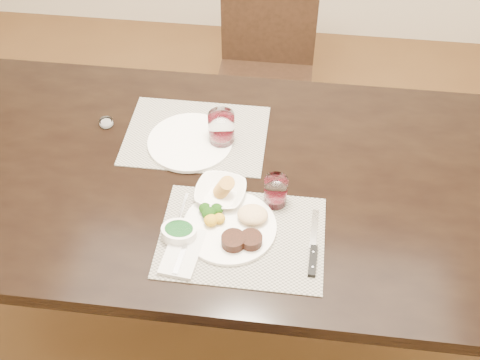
# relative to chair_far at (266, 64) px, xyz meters

# --- Properties ---
(ground_plane) EXTENTS (4.50, 4.50, 0.00)m
(ground_plane) POSITION_rel_chair_far_xyz_m (0.00, -0.93, -0.50)
(ground_plane) COLOR #492E17
(ground_plane) RESTS_ON ground
(dining_table) EXTENTS (2.00, 1.00, 0.75)m
(dining_table) POSITION_rel_chair_far_xyz_m (0.00, -0.93, 0.16)
(dining_table) COLOR black
(dining_table) RESTS_ON ground
(chair_far) EXTENTS (0.42, 0.42, 0.90)m
(chair_far) POSITION_rel_chair_far_xyz_m (0.00, 0.00, 0.00)
(chair_far) COLOR black
(chair_far) RESTS_ON ground
(placemat_near) EXTENTS (0.46, 0.34, 0.00)m
(placemat_near) POSITION_rel_chair_far_xyz_m (0.03, -1.17, 0.25)
(placemat_near) COLOR gray
(placemat_near) RESTS_ON dining_table
(placemat_far) EXTENTS (0.46, 0.34, 0.00)m
(placemat_far) POSITION_rel_chair_far_xyz_m (-0.17, -0.77, 0.25)
(placemat_far) COLOR gray
(placemat_far) RESTS_ON dining_table
(dinner_plate) EXTENTS (0.27, 0.27, 0.05)m
(dinner_plate) POSITION_rel_chair_far_xyz_m (0.01, -1.15, 0.27)
(dinner_plate) COLOR white
(dinner_plate) RESTS_ON placemat_near
(napkin_fork) EXTENTS (0.11, 0.17, 0.02)m
(napkin_fork) POSITION_rel_chair_far_xyz_m (-0.12, -1.25, 0.26)
(napkin_fork) COLOR silver
(napkin_fork) RESTS_ON placemat_near
(steak_knife) EXTENTS (0.02, 0.24, 0.01)m
(steak_knife) POSITION_rel_chair_far_xyz_m (0.23, -1.21, 0.26)
(steak_knife) COLOR silver
(steak_knife) RESTS_ON placemat_near
(cracker_bowl) EXTENTS (0.16, 0.16, 0.07)m
(cracker_bowl) POSITION_rel_chair_far_xyz_m (-0.05, -1.03, 0.27)
(cracker_bowl) COLOR white
(cracker_bowl) RESTS_ON placemat_near
(sauce_ramekin) EXTENTS (0.10, 0.15, 0.08)m
(sauce_ramekin) POSITION_rel_chair_far_xyz_m (-0.14, -1.20, 0.27)
(sauce_ramekin) COLOR white
(sauce_ramekin) RESTS_ON placemat_near
(wine_glass_near) EXTENTS (0.07, 0.07, 0.09)m
(wine_glass_near) POSITION_rel_chair_far_xyz_m (0.12, -1.03, 0.29)
(wine_glass_near) COLOR silver
(wine_glass_near) RESTS_ON placemat_near
(far_plate) EXTENTS (0.28, 0.28, 0.01)m
(far_plate) POSITION_rel_chair_far_xyz_m (-0.18, -0.81, 0.26)
(far_plate) COLOR white
(far_plate) RESTS_ON placemat_far
(wine_glass_far) EXTENTS (0.08, 0.08, 0.12)m
(wine_glass_far) POSITION_rel_chair_far_xyz_m (-0.08, -0.80, 0.30)
(wine_glass_far) COLOR silver
(wine_glass_far) RESTS_ON placemat_far
(salt_cellar) EXTENTS (0.05, 0.05, 0.02)m
(salt_cellar) POSITION_rel_chair_far_xyz_m (-0.47, -0.75, 0.26)
(salt_cellar) COLOR silver
(salt_cellar) RESTS_ON dining_table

